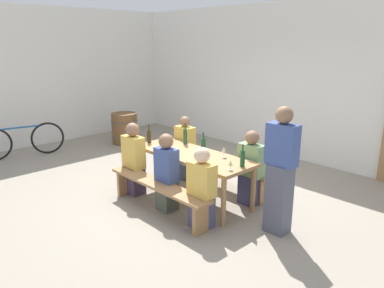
{
  "coord_description": "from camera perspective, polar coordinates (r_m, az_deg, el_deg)",
  "views": [
    {
      "loc": [
        3.9,
        -3.68,
        2.4
      ],
      "look_at": [
        0.0,
        0.0,
        0.9
      ],
      "focal_mm": 34.29,
      "sensor_mm": 36.0,
      "label": 1
    }
  ],
  "objects": [
    {
      "name": "seated_guest_far_0",
      "position": [
        6.54,
        -1.1,
        -0.88
      ],
      "size": [
        0.36,
        0.24,
        1.15
      ],
      "rotation": [
        0.0,
        0.0,
        -1.57
      ],
      "color": "#384857",
      "rests_on": "ground"
    },
    {
      "name": "seated_guest_far_1",
      "position": [
        5.59,
        9.11,
        -3.94
      ],
      "size": [
        0.39,
        0.24,
        1.15
      ],
      "rotation": [
        0.0,
        0.0,
        -1.57
      ],
      "color": "#373760",
      "rests_on": "ground"
    },
    {
      "name": "seated_guest_near_2",
      "position": [
        4.84,
        1.51,
        -7.14
      ],
      "size": [
        0.38,
        0.24,
        1.11
      ],
      "rotation": [
        0.0,
        0.0,
        1.57
      ],
      "color": "#474669",
      "rests_on": "ground"
    },
    {
      "name": "tasting_table",
      "position": [
        5.64,
        0.0,
        -2.26
      ],
      "size": [
        2.05,
        0.76,
        0.75
      ],
      "color": "#9E7247",
      "rests_on": "ground"
    },
    {
      "name": "wine_glass_1",
      "position": [
        4.89,
        6.0,
        -3.01
      ],
      "size": [
        0.06,
        0.06,
        0.14
      ],
      "color": "silver",
      "rests_on": "tasting_table"
    },
    {
      "name": "standing_host",
      "position": [
        4.75,
        13.57,
        -4.39
      ],
      "size": [
        0.38,
        0.24,
        1.66
      ],
      "rotation": [
        0.0,
        0.0,
        3.14
      ],
      "color": "#4D5162",
      "rests_on": "ground"
    },
    {
      "name": "ground_plane",
      "position": [
        5.88,
        0.0,
        -8.48
      ],
      "size": [
        24.0,
        24.0,
        0.0
      ],
      "primitive_type": "plane",
      "color": "gray"
    },
    {
      "name": "wine_bottle_1",
      "position": [
        5.04,
        7.86,
        -2.2
      ],
      "size": [
        0.07,
        0.07,
        0.32
      ],
      "color": "#194723",
      "rests_on": "tasting_table"
    },
    {
      "name": "seated_guest_near_1",
      "position": [
        5.33,
        -3.97,
        -4.62
      ],
      "size": [
        0.35,
        0.24,
        1.16
      ],
      "rotation": [
        0.0,
        0.0,
        1.57
      ],
      "color": "#474F42",
      "rests_on": "ground"
    },
    {
      "name": "side_wall",
      "position": [
        9.59,
        -20.93,
        9.83
      ],
      "size": [
        0.2,
        6.63,
        3.2
      ],
      "primitive_type": "cube",
      "color": "silver",
      "rests_on": "ground"
    },
    {
      "name": "wine_bottle_0",
      "position": [
        6.09,
        -1.06,
        1.21
      ],
      "size": [
        0.07,
        0.07,
        0.36
      ],
      "color": "#234C2D",
      "rests_on": "tasting_table"
    },
    {
      "name": "wine_glass_0",
      "position": [
        5.41,
        4.99,
        -0.91
      ],
      "size": [
        0.07,
        0.07,
        0.16
      ],
      "color": "silver",
      "rests_on": "tasting_table"
    },
    {
      "name": "back_wall",
      "position": [
        7.88,
        16.92,
        9.13
      ],
      "size": [
        14.0,
        0.2,
        3.2
      ],
      "primitive_type": "cube",
      "color": "silver",
      "rests_on": "ground"
    },
    {
      "name": "parked_bicycle_0",
      "position": [
        8.62,
        -25.07,
        0.51
      ],
      "size": [
        0.42,
        1.73,
        0.9
      ],
      "rotation": [
        0.0,
        0.0,
        1.36
      ],
      "color": "black",
      "rests_on": "ground"
    },
    {
      "name": "seated_guest_near_0",
      "position": [
        5.96,
        -9.05,
        -2.52
      ],
      "size": [
        0.4,
        0.24,
        1.18
      ],
      "rotation": [
        0.0,
        0.0,
        1.57
      ],
      "color": "#47344E",
      "rests_on": "ground"
    },
    {
      "name": "wine_bottle_3",
      "position": [
        5.51,
        1.76,
        -0.38
      ],
      "size": [
        0.07,
        0.07,
        0.35
      ],
      "color": "#194723",
      "rests_on": "tasting_table"
    },
    {
      "name": "bench_near",
      "position": [
        5.33,
        -5.34,
        -7.01
      ],
      "size": [
        1.95,
        0.3,
        0.45
      ],
      "color": "#9E7247",
      "rests_on": "ground"
    },
    {
      "name": "bench_far",
      "position": [
        6.2,
        4.57,
        -3.69
      ],
      "size": [
        1.95,
        0.3,
        0.45
      ],
      "color": "#9E7247",
      "rests_on": "ground"
    },
    {
      "name": "wine_bottle_2",
      "position": [
        6.21,
        -6.69,
        1.22
      ],
      "size": [
        0.07,
        0.07,
        0.32
      ],
      "color": "#332814",
      "rests_on": "tasting_table"
    },
    {
      "name": "wine_barrel",
      "position": [
        9.07,
        -10.45,
        2.44
      ],
      "size": [
        0.65,
        0.65,
        0.74
      ],
      "color": "brown",
      "rests_on": "ground"
    }
  ]
}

